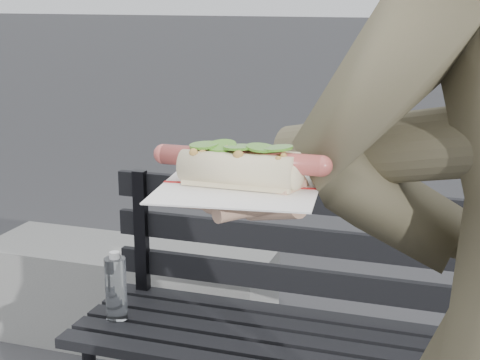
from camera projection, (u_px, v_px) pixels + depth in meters
The scene contains 3 objects.
park_bench at pixel (332, 319), 2.09m from camera, with size 1.50×0.44×0.88m.
concrete_block at pixel (128, 295), 3.07m from camera, with size 1.20×0.40×0.40m, color slate.
held_hotdog at pixel (409, 152), 0.89m from camera, with size 0.62×0.32×0.20m.
Camera 1 is at (0.28, -0.94, 1.43)m, focal length 55.00 mm.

